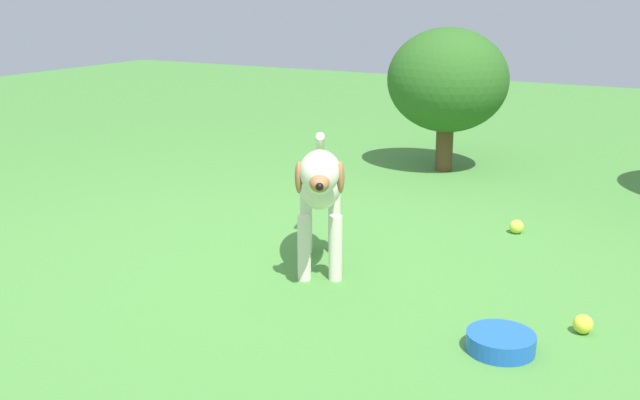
# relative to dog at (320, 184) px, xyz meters

# --- Properties ---
(ground) EXTENTS (14.00, 14.00, 0.00)m
(ground) POSITION_rel_dog_xyz_m (-0.07, -0.19, -0.36)
(ground) COLOR #478438
(dog) EXTENTS (0.44, 0.73, 0.55)m
(dog) POSITION_rel_dog_xyz_m (0.00, 0.00, 0.00)
(dog) COLOR silver
(dog) RESTS_ON ground
(tennis_ball_0) EXTENTS (0.07, 0.07, 0.07)m
(tennis_ball_0) POSITION_rel_dog_xyz_m (1.06, -0.09, -0.33)
(tennis_ball_0) COLOR yellow
(tennis_ball_0) RESTS_ON ground
(tennis_ball_1) EXTENTS (0.07, 0.07, 0.07)m
(tennis_ball_1) POSITION_rel_dog_xyz_m (0.58, 0.86, -0.33)
(tennis_ball_1) COLOR #CEE340
(tennis_ball_1) RESTS_ON ground
(water_bowl) EXTENTS (0.22, 0.22, 0.06)m
(water_bowl) POSITION_rel_dog_xyz_m (0.85, -0.35, -0.33)
(water_bowl) COLOR blue
(water_bowl) RESTS_ON ground
(shrub_near) EXTENTS (0.75, 0.68, 0.89)m
(shrub_near) POSITION_rel_dog_xyz_m (-0.16, 1.90, 0.20)
(shrub_near) COLOR brown
(shrub_near) RESTS_ON ground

